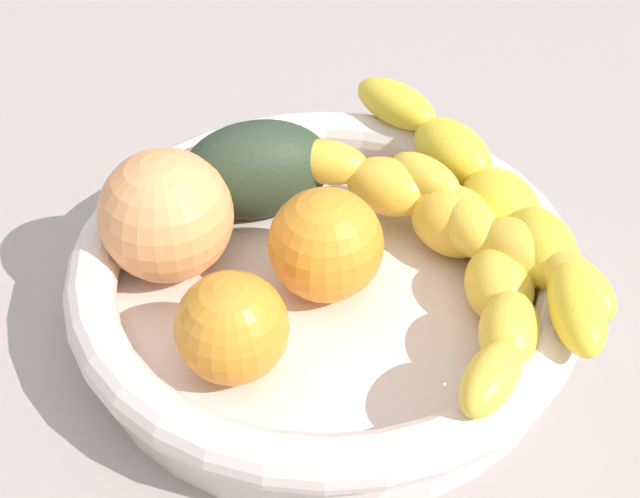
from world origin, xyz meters
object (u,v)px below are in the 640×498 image
object	(u,v)px
fruit_bowl	(320,282)
avocado_dark	(251,170)
orange_front	(226,328)
banana_arching_top	(443,218)
orange_mid_left	(320,246)
peach_blush	(160,215)
banana_draped_left	(477,276)
banana_draped_right	(487,200)

from	to	relation	value
fruit_bowl	avocado_dark	world-z (taller)	avocado_dark
fruit_bowl	orange_front	xyz separation A→B (cm)	(6.16, -4.88, 2.71)
banana_arching_top	orange_mid_left	xyz separation A→B (cm)	(3.08, -7.27, 0.52)
peach_blush	banana_draped_left	bearing A→B (deg)	78.40
banana_arching_top	avocado_dark	world-z (taller)	avocado_dark
fruit_bowl	avocado_dark	size ratio (longest dim) A/B	3.13
fruit_bowl	banana_arching_top	size ratio (longest dim) A/B	1.53
fruit_bowl	banana_draped_right	xyz separation A→B (cm)	(-4.36, 10.01, 2.74)
fruit_bowl	orange_mid_left	size ratio (longest dim) A/B	4.50
avocado_dark	orange_mid_left	bearing A→B (deg)	30.03
banana_draped_right	peach_blush	world-z (taller)	peach_blush
banana_arching_top	orange_front	distance (cm)	15.20
banana_draped_left	orange_front	size ratio (longest dim) A/B	3.50
orange_front	orange_mid_left	bearing A→B (deg)	141.19
fruit_bowl	orange_front	bearing A→B (deg)	-38.35
banana_arching_top	peach_blush	world-z (taller)	peach_blush
orange_mid_left	banana_draped_left	bearing A→B (deg)	78.25
banana_draped_left	banana_draped_right	distance (cm)	6.41
banana_arching_top	peach_blush	size ratio (longest dim) A/B	2.48
peach_blush	orange_front	bearing A→B (deg)	28.84
banana_draped_right	orange_mid_left	distance (cm)	10.96
fruit_bowl	orange_front	size ratio (longest dim) A/B	4.93
peach_blush	fruit_bowl	bearing A→B (deg)	79.16
banana_draped_left	peach_blush	bearing A→B (deg)	-101.60
fruit_bowl	banana_arching_top	bearing A→B (deg)	112.26
banana_draped_left	orange_front	xyz separation A→B (cm)	(4.24, -13.62, 0.26)
banana_draped_left	avocado_dark	xyz separation A→B (cm)	(-9.43, -13.15, 0.07)
banana_draped_right	orange_front	world-z (taller)	orange_front
orange_front	avocado_dark	bearing A→B (deg)	178.01
peach_blush	banana_draped_right	bearing A→B (deg)	97.66
banana_arching_top	orange_mid_left	size ratio (longest dim) A/B	2.94
fruit_bowl	peach_blush	size ratio (longest dim) A/B	3.80
orange_mid_left	avocado_dark	distance (cm)	8.80
avocado_dark	orange_front	bearing A→B (deg)	-1.99
peach_blush	banana_arching_top	bearing A→B (deg)	94.17
orange_front	peach_blush	xyz separation A→B (cm)	(-7.93, -4.37, 0.90)
banana_arching_top	peach_blush	distance (cm)	16.59
banana_arching_top	peach_blush	bearing A→B (deg)	-85.83
banana_arching_top	peach_blush	xyz separation A→B (cm)	(1.20, -16.51, 1.13)
banana_draped_left	banana_draped_right	size ratio (longest dim) A/B	0.84
banana_draped_left	banana_draped_right	xyz separation A→B (cm)	(-6.28, 1.26, 0.28)
banana_draped_right	orange_front	bearing A→B (deg)	-54.74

